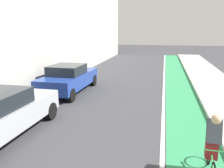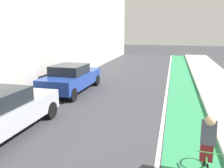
# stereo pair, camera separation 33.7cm
# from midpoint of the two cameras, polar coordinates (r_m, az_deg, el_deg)

# --- Properties ---
(ground_plane) EXTENTS (87.13, 87.13, 0.00)m
(ground_plane) POSITION_cam_midpoint_polar(r_m,az_deg,el_deg) (12.37, 2.86, -3.15)
(ground_plane) COLOR #38383D
(bike_lane_paint) EXTENTS (1.60, 39.60, 0.00)m
(bike_lane_paint) POSITION_cam_midpoint_polar(r_m,az_deg,el_deg) (14.11, 17.12, -1.72)
(bike_lane_paint) COLOR #2D8451
(bike_lane_paint) RESTS_ON ground
(lane_divider_stripe) EXTENTS (0.12, 39.60, 0.00)m
(lane_divider_stripe) POSITION_cam_midpoint_polar(r_m,az_deg,el_deg) (14.09, 13.47, -1.52)
(lane_divider_stripe) COLOR white
(lane_divider_stripe) RESTS_ON ground
(parked_sedan_blue) EXTENTS (1.96, 4.67, 1.53)m
(parked_sedan_blue) POSITION_cam_midpoint_polar(r_m,az_deg,el_deg) (13.46, -8.86, 1.45)
(parked_sedan_blue) COLOR navy
(parked_sedan_blue) RESTS_ON ground
(cyclist_mid) EXTENTS (0.48, 1.65, 1.58)m
(cyclist_mid) POSITION_cam_midpoint_polar(r_m,az_deg,el_deg) (6.15, 23.08, -13.16)
(cyclist_mid) COLOR black
(cyclist_mid) RESTS_ON ground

